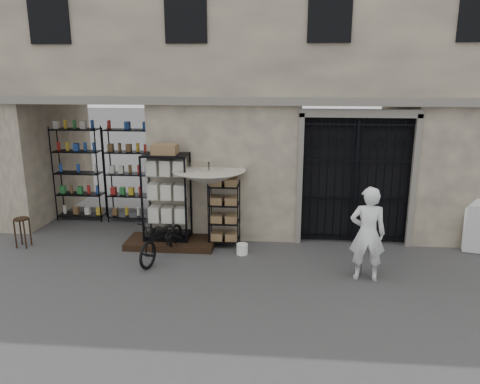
# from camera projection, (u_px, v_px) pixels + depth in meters

# --- Properties ---
(ground) EXTENTS (80.00, 80.00, 0.00)m
(ground) POSITION_uv_depth(u_px,v_px,m) (275.00, 279.00, 9.02)
(ground) COLOR black
(ground) RESTS_ON ground
(main_building) EXTENTS (14.00, 4.00, 9.00)m
(main_building) POSITION_uv_depth(u_px,v_px,m) (281.00, 45.00, 11.73)
(main_building) COLOR tan
(main_building) RESTS_ON ground
(shop_recess) EXTENTS (3.00, 1.70, 3.00)m
(shop_recess) POSITION_uv_depth(u_px,v_px,m) (98.00, 169.00, 11.72)
(shop_recess) COLOR black
(shop_recess) RESTS_ON ground
(shop_shelving) EXTENTS (2.70, 0.50, 2.50)m
(shop_shelving) POSITION_uv_depth(u_px,v_px,m) (104.00, 174.00, 12.27)
(shop_shelving) COLOR black
(shop_shelving) RESTS_ON ground
(iron_gate) EXTENTS (2.50, 0.21, 3.00)m
(iron_gate) POSITION_uv_depth(u_px,v_px,m) (354.00, 179.00, 10.68)
(iron_gate) COLOR black
(iron_gate) RESTS_ON ground
(step_platform) EXTENTS (2.00, 0.90, 0.15)m
(step_platform) POSITION_uv_depth(u_px,v_px,m) (171.00, 243.00, 10.70)
(step_platform) COLOR black
(step_platform) RESTS_ON ground
(display_cabinet) EXTENTS (1.01, 0.65, 2.12)m
(display_cabinet) POSITION_uv_depth(u_px,v_px,m) (167.00, 201.00, 10.57)
(display_cabinet) COLOR black
(display_cabinet) RESTS_ON step_platform
(wire_rack) EXTENTS (0.71, 0.54, 1.50)m
(wire_rack) POSITION_uv_depth(u_px,v_px,m) (224.00, 215.00, 10.54)
(wire_rack) COLOR black
(wire_rack) RESTS_ON ground
(market_umbrella) EXTENTS (1.72, 1.74, 2.33)m
(market_umbrella) POSITION_uv_depth(u_px,v_px,m) (209.00, 174.00, 10.34)
(market_umbrella) COLOR black
(market_umbrella) RESTS_ON ground
(white_bucket) EXTENTS (0.32, 0.32, 0.24)m
(white_bucket) POSITION_uv_depth(u_px,v_px,m) (242.00, 249.00, 10.20)
(white_bucket) COLOR white
(white_bucket) RESTS_ON ground
(bicycle) EXTENTS (0.83, 1.04, 1.73)m
(bicycle) POSITION_uv_depth(u_px,v_px,m) (164.00, 258.00, 9.99)
(bicycle) COLOR black
(bicycle) RESTS_ON ground
(wooden_stool) EXTENTS (0.36, 0.36, 0.68)m
(wooden_stool) POSITION_uv_depth(u_px,v_px,m) (23.00, 232.00, 10.58)
(wooden_stool) COLOR black
(wooden_stool) RESTS_ON ground
(steel_bollard) EXTENTS (0.15, 0.15, 0.74)m
(steel_bollard) POSITION_uv_depth(u_px,v_px,m) (359.00, 257.00, 9.11)
(steel_bollard) COLOR slate
(steel_bollard) RESTS_ON ground
(shopkeeper) EXTENTS (0.78, 1.87, 0.44)m
(shopkeeper) POSITION_uv_depth(u_px,v_px,m) (364.00, 278.00, 9.04)
(shopkeeper) COLOR silver
(shopkeeper) RESTS_ON ground
(easel_sign) EXTENTS (0.67, 0.73, 1.14)m
(easel_sign) POSITION_uv_depth(u_px,v_px,m) (478.00, 228.00, 10.14)
(easel_sign) COLOR silver
(easel_sign) RESTS_ON ground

